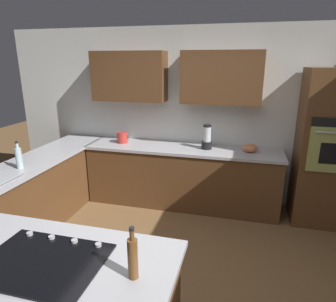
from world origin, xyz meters
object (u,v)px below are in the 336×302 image
at_px(wall_oven, 330,149).
at_px(second_bottle, 133,257).
at_px(mixing_bowl, 250,148).
at_px(blender, 207,139).
at_px(kettle, 122,138).
at_px(cooktop, 43,261).
at_px(dish_soap_bottle, 19,157).

height_order(wall_oven, second_bottle, wall_oven).
bearing_deg(mixing_bowl, blender, -0.00).
distance_m(wall_oven, second_bottle, 3.20).
height_order(blender, kettle, blender).
xyz_separation_m(wall_oven, kettle, (2.90, -0.03, -0.04)).
height_order(cooktop, kettle, kettle).
xyz_separation_m(cooktop, blender, (-0.67, -2.78, 0.14)).
bearing_deg(second_bottle, dish_soap_bottle, -35.63).
distance_m(mixing_bowl, kettle, 1.90).
distance_m(blender, second_bottle, 2.76).
relative_size(mixing_bowl, second_bottle, 0.63).
distance_m(cooktop, blender, 2.86).
relative_size(wall_oven, second_bottle, 6.16).
bearing_deg(wall_oven, dish_soap_bottle, 20.13).
xyz_separation_m(blender, mixing_bowl, (-0.60, 0.00, -0.09)).
xyz_separation_m(mixing_bowl, kettle, (1.90, 0.00, 0.03)).
xyz_separation_m(wall_oven, second_bottle, (1.67, 2.72, 0.02)).
distance_m(cooktop, kettle, 2.85).
bearing_deg(wall_oven, blender, -1.20).
height_order(mixing_bowl, second_bottle, second_bottle).
relative_size(kettle, dish_soap_bottle, 0.51).
relative_size(cooktop, kettle, 4.53).
bearing_deg(wall_oven, second_bottle, 58.48).
xyz_separation_m(wall_oven, mixing_bowl, (1.00, -0.03, -0.06)).
bearing_deg(mixing_bowl, dish_soap_bottle, 27.44).
bearing_deg(cooktop, second_bottle, -178.33).
distance_m(mixing_bowl, dish_soap_bottle, 2.95).
distance_m(cooktop, mixing_bowl, 3.05).
xyz_separation_m(mixing_bowl, dish_soap_bottle, (2.62, 1.36, 0.08)).
distance_m(blender, dish_soap_bottle, 2.44).
relative_size(kettle, second_bottle, 0.51).
distance_m(wall_oven, blender, 1.60).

